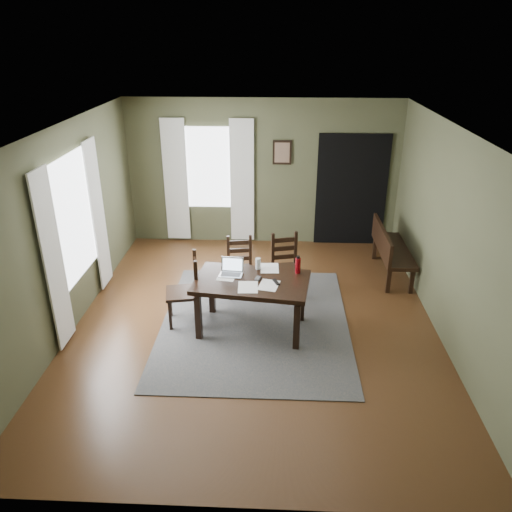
{
  "coord_description": "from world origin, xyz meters",
  "views": [
    {
      "loc": [
        0.29,
        -6.01,
        3.79
      ],
      "look_at": [
        0.0,
        0.3,
        0.9
      ],
      "focal_mm": 35.0,
      "sensor_mm": 36.0,
      "label": 1
    }
  ],
  "objects_px": {
    "bench": "(389,247)",
    "chair_end": "(186,290)",
    "dining_table": "(252,286)",
    "water_bottle": "(298,265)",
    "chair_back_left": "(240,267)",
    "chair_back_right": "(286,266)",
    "laptop": "(232,270)"
  },
  "relations": [
    {
      "from": "chair_back_left",
      "to": "laptop",
      "type": "xyz_separation_m",
      "value": [
        -0.05,
        -0.84,
        0.37
      ]
    },
    {
      "from": "chair_back_right",
      "to": "water_bottle",
      "type": "relative_size",
      "value": 3.85
    },
    {
      "from": "bench",
      "to": "water_bottle",
      "type": "relative_size",
      "value": 5.9
    },
    {
      "from": "chair_back_right",
      "to": "bench",
      "type": "xyz_separation_m",
      "value": [
        1.71,
        0.75,
        0.02
      ]
    },
    {
      "from": "dining_table",
      "to": "bench",
      "type": "bearing_deg",
      "value": 46.94
    },
    {
      "from": "bench",
      "to": "chair_end",
      "type": "bearing_deg",
      "value": 117.8
    },
    {
      "from": "chair_back_left",
      "to": "bench",
      "type": "xyz_separation_m",
      "value": [
        2.42,
        0.77,
        0.05
      ]
    },
    {
      "from": "chair_back_left",
      "to": "bench",
      "type": "distance_m",
      "value": 2.53
    },
    {
      "from": "chair_end",
      "to": "chair_back_left",
      "type": "relative_size",
      "value": 1.11
    },
    {
      "from": "water_bottle",
      "to": "dining_table",
      "type": "bearing_deg",
      "value": -157.99
    },
    {
      "from": "chair_back_left",
      "to": "chair_back_right",
      "type": "distance_m",
      "value": 0.71
    },
    {
      "from": "dining_table",
      "to": "chair_back_right",
      "type": "xyz_separation_m",
      "value": [
        0.47,
        1.04,
        -0.19
      ]
    },
    {
      "from": "dining_table",
      "to": "water_bottle",
      "type": "height_order",
      "value": "water_bottle"
    },
    {
      "from": "chair_end",
      "to": "chair_back_right",
      "type": "distance_m",
      "value": 1.65
    },
    {
      "from": "bench",
      "to": "water_bottle",
      "type": "xyz_separation_m",
      "value": [
        -1.57,
        -1.54,
        0.38
      ]
    },
    {
      "from": "chair_end",
      "to": "bench",
      "type": "xyz_separation_m",
      "value": [
        3.1,
        1.63,
        0.0
      ]
    },
    {
      "from": "dining_table",
      "to": "chair_back_right",
      "type": "height_order",
      "value": "chair_back_right"
    },
    {
      "from": "chair_back_left",
      "to": "chair_end",
      "type": "bearing_deg",
      "value": -136.37
    },
    {
      "from": "chair_end",
      "to": "laptop",
      "type": "relative_size",
      "value": 3.07
    },
    {
      "from": "chair_back_left",
      "to": "chair_back_right",
      "type": "relative_size",
      "value": 0.94
    },
    {
      "from": "dining_table",
      "to": "chair_back_left",
      "type": "distance_m",
      "value": 1.07
    },
    {
      "from": "chair_end",
      "to": "bench",
      "type": "bearing_deg",
      "value": 106.52
    },
    {
      "from": "dining_table",
      "to": "water_bottle",
      "type": "bearing_deg",
      "value": 29.58
    },
    {
      "from": "bench",
      "to": "water_bottle",
      "type": "bearing_deg",
      "value": 134.52
    },
    {
      "from": "dining_table",
      "to": "water_bottle",
      "type": "relative_size",
      "value": 6.4
    },
    {
      "from": "dining_table",
      "to": "chair_end",
      "type": "distance_m",
      "value": 0.95
    },
    {
      "from": "dining_table",
      "to": "chair_end",
      "type": "relative_size",
      "value": 1.58
    },
    {
      "from": "chair_back_left",
      "to": "laptop",
      "type": "bearing_deg",
      "value": -101.29
    },
    {
      "from": "chair_back_left",
      "to": "bench",
      "type": "relative_size",
      "value": 0.62
    },
    {
      "from": "chair_end",
      "to": "bench",
      "type": "distance_m",
      "value": 3.5
    },
    {
      "from": "chair_back_left",
      "to": "chair_back_right",
      "type": "xyz_separation_m",
      "value": [
        0.71,
        0.02,
        0.03
      ]
    },
    {
      "from": "chair_end",
      "to": "chair_back_right",
      "type": "bearing_deg",
      "value": 111.22
    }
  ]
}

